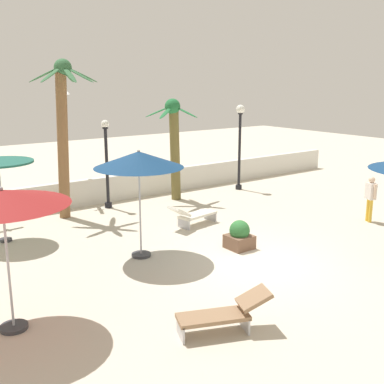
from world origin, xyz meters
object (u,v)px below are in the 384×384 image
Objects in this scene: guest_1 at (371,195)px; planter at (239,236)px; patio_umbrella_1 at (2,199)px; lounge_chair_0 at (224,313)px; patio_umbrella_2 at (139,160)px; palm_tree_0 at (174,138)px; seagull_0 at (65,93)px; lamp_post_1 at (107,161)px; palm_tree_1 at (63,122)px; lamp_post_0 at (240,137)px; lounge_chair_1 at (193,214)px.

planter is (-5.43, 0.66, -0.58)m from guest_1.
patio_umbrella_1 is 1.51× the size of lounge_chair_0.
patio_umbrella_1 is 0.96× the size of patio_umbrella_2.
seagull_0 reaches higher than palm_tree_0.
palm_tree_0 is at bearing 73.53° from planter.
lamp_post_1 is (-2.79, 0.45, -0.71)m from palm_tree_0.
palm_tree_1 is 2.88× the size of lounge_chair_0.
planter is (1.84, -8.09, -3.93)m from seagull_0.
lamp_post_0 is at bearing 92.56° from guest_1.
lounge_chair_0 is at bearing -133.07° from lamp_post_0.
lounge_chair_1 reaches higher than lounge_chair_0.
palm_tree_1 is (-0.10, 4.99, 0.66)m from patio_umbrella_2.
patio_umbrella_1 is 7.15m from planter.
patio_umbrella_1 is 10.86m from palm_tree_0.
planter is at bearing -80.89° from lamp_post_1.
palm_tree_1 is 6.50× the size of planter.
lamp_post_0 is at bearing -2.53° from palm_tree_1.
seagull_0 is at bearing 149.34° from palm_tree_0.
lamp_post_0 is 1.96× the size of lounge_chair_0.
guest_1 is 11.85m from seagull_0.
planter is (-5.14, -5.79, -2.00)m from lamp_post_0.
guest_1 is at bearing -87.44° from lamp_post_0.
palm_tree_1 is 1.47× the size of lamp_post_0.
lounge_chair_0 is at bearing -119.06° from palm_tree_0.
patio_umbrella_1 is at bearing -154.20° from patio_umbrella_2.
lamp_post_1 is 3.10m from seagull_0.
patio_umbrella_1 is at bearing 142.22° from lounge_chair_0.
guest_1 is (3.67, -6.61, -1.58)m from palm_tree_0.
palm_tree_1 reaches higher than seagull_0.
palm_tree_0 reaches higher than lounge_chair_1.
lamp_post_0 is 1.12× the size of lamp_post_1.
lounge_chair_0 is (-8.57, -9.17, -1.98)m from lamp_post_0.
lamp_post_1 is 4.28m from lounge_chair_1.
guest_1 is at bearing 17.09° from lounge_chair_0.
lounge_chair_0 is at bearing -135.38° from planter.
lamp_post_1 is at bearing 72.85° from patio_umbrella_2.
guest_1 is at bearing -50.27° from seagull_0.
palm_tree_0 is at bearing -2.31° from palm_tree_1.
patio_umbrella_2 is (4.07, 1.97, 0.06)m from patio_umbrella_1.
patio_umbrella_2 is at bearing -149.22° from lamp_post_0.
seagull_0 is at bearing 83.30° from patio_umbrella_2.
palm_tree_1 is 5.50m from lounge_chair_1.
seagull_0 reaches higher than planter.
palm_tree_1 is 7.97m from lamp_post_0.
planter is at bearing 173.08° from guest_1.
lamp_post_1 is at bearing 132.44° from guest_1.
palm_tree_0 reaches higher than lamp_post_0.
lounge_chair_0 is at bearing -162.91° from guest_1.
lounge_chair_1 is at bearing 85.71° from planter.
patio_umbrella_1 is 0.71× the size of palm_tree_0.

